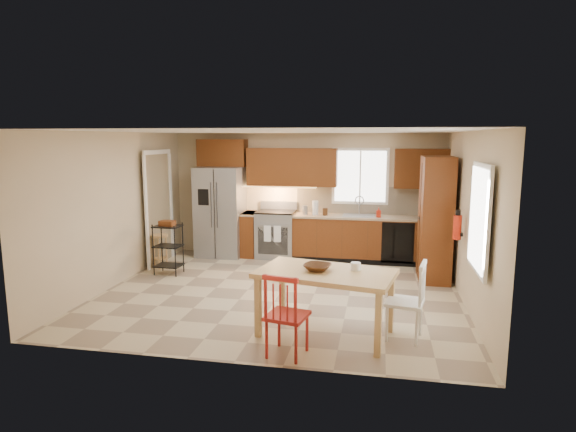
% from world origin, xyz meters
% --- Properties ---
extents(floor, '(5.50, 5.50, 0.00)m').
position_xyz_m(floor, '(0.00, 0.00, 0.00)').
color(floor, tan).
rests_on(floor, ground).
extents(ceiling, '(5.50, 5.00, 0.02)m').
position_xyz_m(ceiling, '(0.00, 0.00, 2.50)').
color(ceiling, silver).
rests_on(ceiling, ground).
extents(wall_back, '(5.50, 0.02, 2.50)m').
position_xyz_m(wall_back, '(0.00, 2.50, 1.25)').
color(wall_back, '#CCB793').
rests_on(wall_back, ground).
extents(wall_front, '(5.50, 0.02, 2.50)m').
position_xyz_m(wall_front, '(0.00, -2.50, 1.25)').
color(wall_front, '#CCB793').
rests_on(wall_front, ground).
extents(wall_left, '(0.02, 5.00, 2.50)m').
position_xyz_m(wall_left, '(-2.75, 0.00, 1.25)').
color(wall_left, '#CCB793').
rests_on(wall_left, ground).
extents(wall_right, '(0.02, 5.00, 2.50)m').
position_xyz_m(wall_right, '(2.75, 0.00, 1.25)').
color(wall_right, '#CCB793').
rests_on(wall_right, ground).
extents(refrigerator, '(0.92, 0.75, 1.82)m').
position_xyz_m(refrigerator, '(-1.70, 2.12, 0.91)').
color(refrigerator, gray).
rests_on(refrigerator, floor).
extents(range_stove, '(0.76, 0.63, 0.92)m').
position_xyz_m(range_stove, '(-0.55, 2.19, 0.46)').
color(range_stove, gray).
rests_on(range_stove, floor).
extents(base_cabinet_narrow, '(0.30, 0.60, 0.90)m').
position_xyz_m(base_cabinet_narrow, '(-1.10, 2.20, 0.45)').
color(base_cabinet_narrow, '#642D12').
rests_on(base_cabinet_narrow, floor).
extents(base_cabinet_run, '(2.92, 0.60, 0.90)m').
position_xyz_m(base_cabinet_run, '(1.29, 2.20, 0.45)').
color(base_cabinet_run, '#642D12').
rests_on(base_cabinet_run, floor).
extents(dishwasher, '(0.60, 0.02, 0.78)m').
position_xyz_m(dishwasher, '(1.85, 1.91, 0.45)').
color(dishwasher, black).
rests_on(dishwasher, floor).
extents(backsplash, '(2.92, 0.03, 0.55)m').
position_xyz_m(backsplash, '(1.29, 2.48, 1.18)').
color(backsplash, beige).
rests_on(backsplash, wall_back).
extents(upper_over_fridge, '(1.00, 0.35, 0.55)m').
position_xyz_m(upper_over_fridge, '(-1.70, 2.33, 2.10)').
color(upper_over_fridge, '#54270E').
rests_on(upper_over_fridge, wall_back).
extents(upper_left_block, '(1.80, 0.35, 0.75)m').
position_xyz_m(upper_left_block, '(-0.25, 2.33, 1.83)').
color(upper_left_block, '#54270E').
rests_on(upper_left_block, wall_back).
extents(upper_right_block, '(1.00, 0.35, 0.75)m').
position_xyz_m(upper_right_block, '(2.25, 2.33, 1.83)').
color(upper_right_block, '#54270E').
rests_on(upper_right_block, wall_back).
extents(window_back, '(1.12, 0.04, 1.12)m').
position_xyz_m(window_back, '(1.10, 2.48, 1.65)').
color(window_back, white).
rests_on(window_back, wall_back).
extents(sink, '(0.62, 0.46, 0.16)m').
position_xyz_m(sink, '(1.10, 2.20, 0.86)').
color(sink, gray).
rests_on(sink, base_cabinet_run).
extents(undercab_glow, '(1.60, 0.30, 0.01)m').
position_xyz_m(undercab_glow, '(-0.55, 2.30, 1.43)').
color(undercab_glow, '#FFBF66').
rests_on(undercab_glow, wall_back).
extents(soap_bottle, '(0.09, 0.09, 0.19)m').
position_xyz_m(soap_bottle, '(1.48, 2.10, 1.00)').
color(soap_bottle, red).
rests_on(soap_bottle, base_cabinet_run).
extents(paper_towel, '(0.12, 0.12, 0.28)m').
position_xyz_m(paper_towel, '(0.25, 2.15, 1.04)').
color(paper_towel, white).
rests_on(paper_towel, base_cabinet_run).
extents(canister_steel, '(0.11, 0.11, 0.18)m').
position_xyz_m(canister_steel, '(0.05, 2.15, 0.99)').
color(canister_steel, gray).
rests_on(canister_steel, base_cabinet_run).
extents(canister_wood, '(0.10, 0.10, 0.14)m').
position_xyz_m(canister_wood, '(0.45, 2.12, 0.97)').
color(canister_wood, '#462912').
rests_on(canister_wood, base_cabinet_run).
extents(pantry, '(0.50, 0.95, 2.10)m').
position_xyz_m(pantry, '(2.43, 1.20, 1.05)').
color(pantry, '#642D12').
rests_on(pantry, floor).
extents(fire_extinguisher, '(0.12, 0.12, 0.36)m').
position_xyz_m(fire_extinguisher, '(2.63, 0.15, 1.10)').
color(fire_extinguisher, red).
rests_on(fire_extinguisher, wall_right).
extents(window_right, '(0.04, 1.02, 1.32)m').
position_xyz_m(window_right, '(2.68, -1.15, 1.45)').
color(window_right, white).
rests_on(window_right, wall_right).
extents(doorway, '(0.04, 0.95, 2.10)m').
position_xyz_m(doorway, '(-2.67, 1.30, 1.05)').
color(doorway, '#8C7A59').
rests_on(doorway, wall_left).
extents(dining_table, '(1.77, 1.22, 0.79)m').
position_xyz_m(dining_table, '(0.88, -1.53, 0.40)').
color(dining_table, '#DDAC6E').
rests_on(dining_table, floor).
extents(chair_red, '(0.53, 0.53, 0.95)m').
position_xyz_m(chair_red, '(0.53, -2.18, 0.48)').
color(chair_red, '#B2231B').
rests_on(chair_red, floor).
extents(chair_white, '(0.53, 0.53, 0.95)m').
position_xyz_m(chair_white, '(1.83, -1.48, 0.48)').
color(chair_white, white).
rests_on(chair_white, floor).
extents(table_bowl, '(0.39, 0.39, 0.08)m').
position_xyz_m(table_bowl, '(0.77, -1.53, 0.80)').
color(table_bowl, '#462912').
rests_on(table_bowl, dining_table).
extents(table_jar, '(0.15, 0.15, 0.14)m').
position_xyz_m(table_jar, '(1.23, -1.42, 0.83)').
color(table_jar, white).
rests_on(table_jar, dining_table).
extents(bar_stool, '(0.38, 0.38, 0.63)m').
position_xyz_m(bar_stool, '(-2.50, 0.97, 0.31)').
color(bar_stool, '#DDAC6E').
rests_on(bar_stool, floor).
extents(utility_cart, '(0.47, 0.37, 0.91)m').
position_xyz_m(utility_cart, '(-2.17, 0.62, 0.46)').
color(utility_cart, black).
rests_on(utility_cart, floor).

